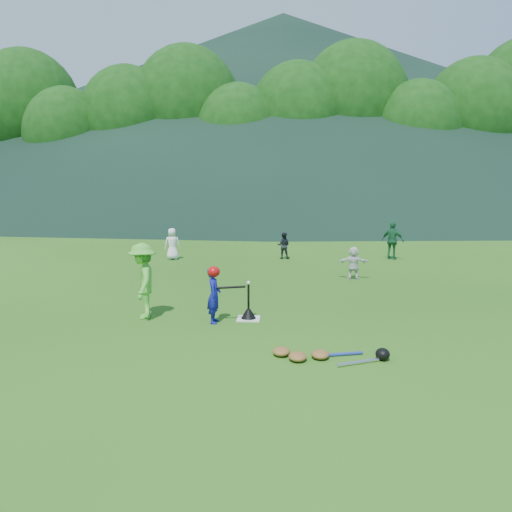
{
  "coord_description": "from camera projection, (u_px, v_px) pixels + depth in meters",
  "views": [
    {
      "loc": [
        0.72,
        -9.6,
        2.7
      ],
      "look_at": [
        0.0,
        2.5,
        0.9
      ],
      "focal_mm": 35.0,
      "sensor_mm": 36.0,
      "label": 1
    }
  ],
  "objects": [
    {
      "name": "ground",
      "position": [
        249.0,
        319.0,
        9.92
      ],
      "size": [
        120.0,
        120.0,
        0.0
      ],
      "primitive_type": "plane",
      "color": "#234F12",
      "rests_on": "ground"
    },
    {
      "name": "baseball",
      "position": [
        248.0,
        283.0,
        9.81
      ],
      "size": [
        0.08,
        0.08,
        0.08
      ],
      "primitive_type": "sphere",
      "color": "white",
      "rests_on": "batting_tee"
    },
    {
      "name": "fielder_c",
      "position": [
        393.0,
        241.0,
        17.49
      ],
      "size": [
        0.84,
        0.67,
        1.33
      ],
      "primitive_type": "imported",
      "rotation": [
        0.0,
        0.0,
        2.62
      ],
      "color": "#1B5B34",
      "rests_on": "ground"
    },
    {
      "name": "distant_hills",
      "position": [
        240.0,
        113.0,
        88.95
      ],
      "size": [
        155.0,
        140.0,
        32.0
      ],
      "color": "black",
      "rests_on": "ground"
    },
    {
      "name": "home_plate",
      "position": [
        249.0,
        319.0,
        9.92
      ],
      "size": [
        0.45,
        0.45,
        0.02
      ],
      "primitive_type": "cube",
      "color": "silver",
      "rests_on": "ground"
    },
    {
      "name": "batter_child",
      "position": [
        214.0,
        295.0,
        9.6
      ],
      "size": [
        0.26,
        0.4,
        1.08
      ],
      "primitive_type": "imported",
      "rotation": [
        0.0,
        0.0,
        1.58
      ],
      "color": "navy",
      "rests_on": "ground"
    },
    {
      "name": "outfield_fence",
      "position": [
        276.0,
        209.0,
        37.46
      ],
      "size": [
        70.07,
        0.08,
        1.33
      ],
      "color": "gray",
      "rests_on": "ground"
    },
    {
      "name": "fielder_a",
      "position": [
        172.0,
        244.0,
        17.45
      ],
      "size": [
        0.62,
        0.49,
        1.11
      ],
      "primitive_type": "imported",
      "rotation": [
        0.0,
        0.0,
        3.42
      ],
      "color": "white",
      "rests_on": "ground"
    },
    {
      "name": "batting_tee",
      "position": [
        249.0,
        313.0,
        9.9
      ],
      "size": [
        0.3,
        0.3,
        0.68
      ],
      "color": "black",
      "rests_on": "home_plate"
    },
    {
      "name": "fielder_d",
      "position": [
        353.0,
        263.0,
        13.94
      ],
      "size": [
        0.88,
        0.34,
        0.92
      ],
      "primitive_type": "imported",
      "rotation": [
        0.0,
        0.0,
        3.07
      ],
      "color": "silver",
      "rests_on": "ground"
    },
    {
      "name": "adult_coach",
      "position": [
        143.0,
        281.0,
        9.92
      ],
      "size": [
        0.77,
        1.08,
        1.51
      ],
      "primitive_type": "imported",
      "rotation": [
        0.0,
        0.0,
        -1.34
      ],
      "color": "#55BE38",
      "rests_on": "ground"
    },
    {
      "name": "equipment_pile",
      "position": [
        320.0,
        354.0,
        7.69
      ],
      "size": [
        1.8,
        0.66,
        0.19
      ],
      "color": "olive",
      "rests_on": "ground"
    },
    {
      "name": "tree_line",
      "position": [
        280.0,
        116.0,
        42.1
      ],
      "size": [
        70.04,
        11.4,
        14.82
      ],
      "color": "#382314",
      "rests_on": "ground"
    },
    {
      "name": "fielder_b",
      "position": [
        284.0,
        246.0,
        17.67
      ],
      "size": [
        0.5,
        0.42,
        0.94
      ],
      "primitive_type": "imported",
      "rotation": [
        0.0,
        0.0,
        3.0
      ],
      "color": "black",
      "rests_on": "ground"
    },
    {
      "name": "batter_gear",
      "position": [
        215.0,
        273.0,
        9.53
      ],
      "size": [
        0.73,
        0.26,
        0.44
      ],
      "color": "#B20B0C",
      "rests_on": "ground"
    }
  ]
}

